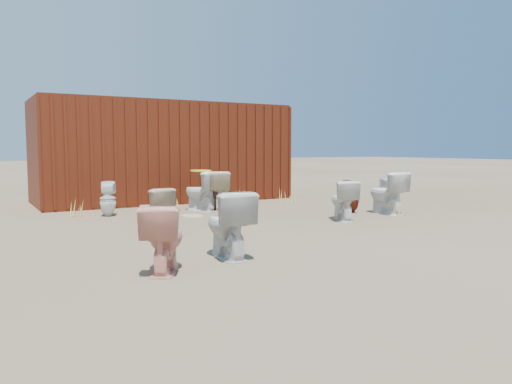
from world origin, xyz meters
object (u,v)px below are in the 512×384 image
toilet_front_a (228,224)px  toilet_back_a (108,199)px  toilet_front_pink (163,238)px  toilet_back_beige_right (219,191)px  toilet_front_e (387,193)px  toilet_front_maroon (352,196)px  shipping_container (163,152)px  toilet_back_beige_left (153,210)px  toilet_back_yellowlid (201,191)px  loose_tank (236,213)px  toilet_front_c (343,200)px  toilet_back_e (389,193)px

toilet_front_a → toilet_back_a: toilet_front_a is taller
toilet_front_pink → toilet_back_beige_right: bearing=-93.1°
toilet_front_e → toilet_back_a: bearing=-25.5°
toilet_front_pink → toilet_front_maroon: size_ratio=1.11×
shipping_container → toilet_back_beige_left: shipping_container is taller
toilet_front_pink → toilet_back_yellowlid: size_ratio=0.88×
toilet_front_maroon → loose_tank: 2.70m
toilet_back_a → toilet_back_beige_left: toilet_back_beige_left is taller
toilet_front_a → toilet_back_beige_right: (1.89, 4.10, 0.01)m
toilet_back_a → toilet_back_yellowlid: bearing=-165.6°
toilet_front_e → toilet_back_a: (-4.85, 2.43, -0.09)m
toilet_front_a → toilet_back_a: (-0.32, 4.41, -0.07)m
toilet_front_pink → toilet_back_yellowlid: bearing=-89.0°
toilet_back_beige_left → toilet_back_beige_right: size_ratio=0.84×
toilet_front_a → toilet_front_pink: bearing=21.9°
toilet_back_a → toilet_back_yellowlid: 1.87m
toilet_front_c → toilet_front_e: toilet_front_e is taller
toilet_front_a → loose_tank: bearing=-115.0°
shipping_container → toilet_front_e: 5.64m
toilet_front_pink → toilet_front_e: toilet_front_e is taller
toilet_front_c → toilet_back_a: 4.43m
shipping_container → toilet_front_e: (2.89, -4.78, -0.78)m
shipping_container → toilet_front_maroon: 5.00m
toilet_front_pink → toilet_front_c: size_ratio=1.00×
toilet_back_yellowlid → toilet_back_e: 4.04m
toilet_front_maroon → toilet_back_yellowlid: size_ratio=0.79×
shipping_container → toilet_front_maroon: size_ratio=9.16×
toilet_front_maroon → toilet_back_beige_left: size_ratio=0.93×
toilet_front_pink → toilet_back_a: (0.58, 4.68, -0.03)m
toilet_front_pink → toilet_back_a: 4.71m
toilet_front_pink → toilet_back_yellowlid: 5.13m
toilet_front_pink → toilet_back_beige_right: size_ratio=0.87×
toilet_front_c → toilet_back_e: bearing=-134.7°
toilet_back_a → loose_tank: toilet_back_a is taller
toilet_front_c → toilet_back_beige_right: size_ratio=0.87×
toilet_front_c → toilet_front_maroon: 1.14m
toilet_front_e → toilet_back_beige_left: 4.72m
toilet_back_beige_right → toilet_back_a: bearing=17.6°
toilet_front_pink → loose_tank: bearing=-101.2°
toilet_front_c → toilet_front_e: bearing=-147.8°
toilet_back_beige_right → toilet_front_c: bearing=144.3°
shipping_container → toilet_front_a: bearing=-103.7°
toilet_front_e → toilet_back_yellowlid: toilet_front_e is taller
toilet_back_e → toilet_front_maroon: bearing=19.0°
toilet_front_maroon → toilet_back_yellowlid: 3.08m
toilet_front_maroon → loose_tank: toilet_front_maroon is taller
toilet_front_e → toilet_front_maroon: bearing=-46.1°
toilet_front_maroon → toilet_back_yellowlid: (-2.52, 1.77, 0.09)m
shipping_container → toilet_front_pink: 7.52m
toilet_back_beige_left → toilet_front_a: bearing=83.1°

